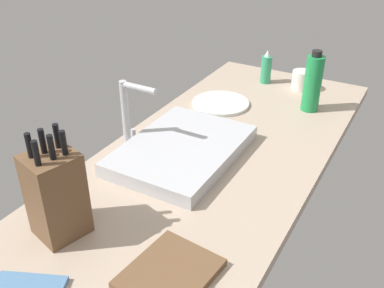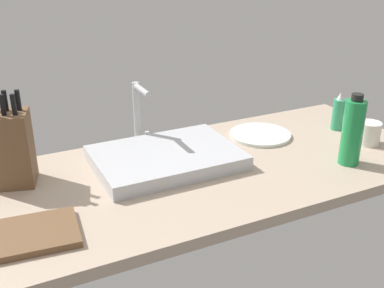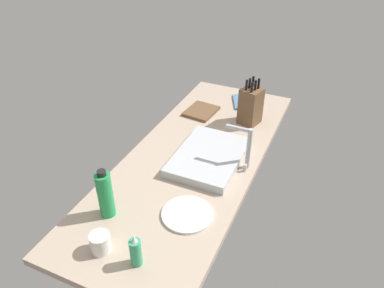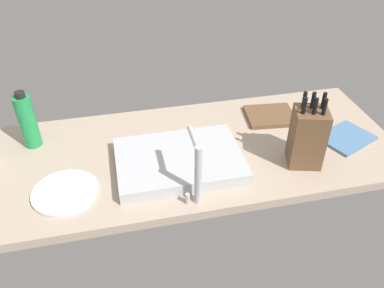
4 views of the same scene
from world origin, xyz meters
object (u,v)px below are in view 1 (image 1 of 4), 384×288
(sink_basin, at_px, (181,150))
(dinner_plate, at_px, (221,103))
(faucet, at_px, (129,109))
(knife_block, at_px, (56,194))
(coffee_mug, at_px, (301,80))
(cutting_board, at_px, (170,274))
(soap_bottle, at_px, (266,69))
(water_bottle, at_px, (313,83))

(sink_basin, relative_size, dinner_plate, 2.03)
(faucet, xyz_separation_m, knife_block, (-0.43, -0.10, -0.02))
(faucet, distance_m, coffee_mug, 0.82)
(cutting_board, xyz_separation_m, soap_bottle, (1.16, 0.23, 0.06))
(faucet, height_order, cutting_board, faucet)
(sink_basin, relative_size, knife_block, 1.62)
(faucet, distance_m, water_bottle, 0.71)
(sink_basin, bearing_deg, coffee_mug, -12.87)
(faucet, relative_size, dinner_plate, 1.00)
(sink_basin, height_order, soap_bottle, soap_bottle)
(dinner_plate, bearing_deg, knife_block, 178.93)
(sink_basin, xyz_separation_m, faucet, (-0.02, 0.18, 0.11))
(knife_block, xyz_separation_m, cutting_board, (0.00, -0.31, -0.11))
(knife_block, bearing_deg, sink_basin, 5.50)
(water_bottle, bearing_deg, dinner_plate, 112.30)
(faucet, bearing_deg, sink_basin, -84.30)
(knife_block, height_order, coffee_mug, knife_block)
(sink_basin, xyz_separation_m, dinner_plate, (0.41, 0.06, -0.02))
(dinner_plate, relative_size, coffee_mug, 2.78)
(soap_bottle, height_order, coffee_mug, soap_bottle)
(sink_basin, xyz_separation_m, water_bottle, (0.54, -0.25, 0.09))
(faucet, xyz_separation_m, dinner_plate, (0.43, -0.12, -0.13))
(cutting_board, distance_m, coffee_mug, 1.17)
(soap_bottle, xyz_separation_m, coffee_mug, (0.00, -0.16, -0.02))
(faucet, height_order, coffee_mug, faucet)
(cutting_board, height_order, coffee_mug, coffee_mug)
(coffee_mug, bearing_deg, cutting_board, -176.55)
(sink_basin, height_order, coffee_mug, coffee_mug)
(coffee_mug, bearing_deg, faucet, 154.79)
(knife_block, height_order, cutting_board, knife_block)
(knife_block, relative_size, coffee_mug, 3.49)
(faucet, relative_size, soap_bottle, 1.54)
(faucet, xyz_separation_m, coffee_mug, (0.74, -0.35, -0.09))
(soap_bottle, distance_m, coffee_mug, 0.16)
(sink_basin, bearing_deg, cutting_board, -152.30)
(faucet, distance_m, soap_bottle, 0.76)
(faucet, relative_size, cutting_board, 1.10)
(water_bottle, bearing_deg, faucet, 142.03)
(dinner_plate, bearing_deg, sink_basin, -171.20)
(dinner_plate, bearing_deg, soap_bottle, -12.86)
(soap_bottle, relative_size, dinner_plate, 0.65)
(faucet, bearing_deg, coffee_mug, -25.21)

